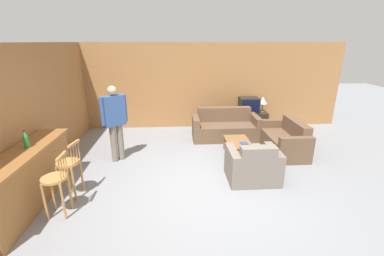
{
  "coord_description": "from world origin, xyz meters",
  "views": [
    {
      "loc": [
        -0.46,
        -4.23,
        2.61
      ],
      "look_at": [
        -0.15,
        0.98,
        0.85
      ],
      "focal_mm": 24.0,
      "sensor_mm": 36.0,
      "label": 1
    }
  ],
  "objects_px": {
    "couch_far": "(225,128)",
    "tv_unit": "(248,120)",
    "bar_chair_mid": "(69,167)",
    "bar_chair_near": "(56,183)",
    "book_on_table": "(244,143)",
    "loveseat_right": "(285,141)",
    "coffee_table": "(238,143)",
    "tv": "(249,105)",
    "armchair_near": "(253,166)",
    "person_by_window": "(115,120)",
    "bottle": "(26,140)",
    "table_lamp": "(263,101)"
  },
  "relations": [
    {
      "from": "armchair_near",
      "to": "coffee_table",
      "type": "height_order",
      "value": "armchair_near"
    },
    {
      "from": "tv_unit",
      "to": "table_lamp",
      "type": "height_order",
      "value": "table_lamp"
    },
    {
      "from": "bottle",
      "to": "book_on_table",
      "type": "height_order",
      "value": "bottle"
    },
    {
      "from": "bottle",
      "to": "book_on_table",
      "type": "distance_m",
      "value": 4.28
    },
    {
      "from": "couch_far",
      "to": "tv_unit",
      "type": "xyz_separation_m",
      "value": [
        0.85,
        0.74,
        -0.03
      ]
    },
    {
      "from": "tv",
      "to": "book_on_table",
      "type": "distance_m",
      "value": 2.27
    },
    {
      "from": "armchair_near",
      "to": "tv",
      "type": "relative_size",
      "value": 1.67
    },
    {
      "from": "bar_chair_near",
      "to": "tv_unit",
      "type": "xyz_separation_m",
      "value": [
        4.07,
        3.97,
        -0.28
      ]
    },
    {
      "from": "loveseat_right",
      "to": "book_on_table",
      "type": "xyz_separation_m",
      "value": [
        -1.12,
        -0.33,
        0.09
      ]
    },
    {
      "from": "couch_far",
      "to": "bottle",
      "type": "relative_size",
      "value": 6.17
    },
    {
      "from": "couch_far",
      "to": "tv_unit",
      "type": "distance_m",
      "value": 1.13
    },
    {
      "from": "bar_chair_near",
      "to": "bottle",
      "type": "xyz_separation_m",
      "value": [
        -0.6,
        0.49,
        0.54
      ]
    },
    {
      "from": "bottle",
      "to": "table_lamp",
      "type": "xyz_separation_m",
      "value": [
        5.1,
        3.48,
        -0.2
      ]
    },
    {
      "from": "book_on_table",
      "to": "loveseat_right",
      "type": "bearing_deg",
      "value": 16.53
    },
    {
      "from": "couch_far",
      "to": "tv_unit",
      "type": "bearing_deg",
      "value": 41.06
    },
    {
      "from": "bar_chair_mid",
      "to": "table_lamp",
      "type": "distance_m",
      "value": 5.67
    },
    {
      "from": "coffee_table",
      "to": "bottle",
      "type": "distance_m",
      "value": 4.26
    },
    {
      "from": "tv_unit",
      "to": "person_by_window",
      "type": "xyz_separation_m",
      "value": [
        -3.57,
        -2.01,
        0.7
      ]
    },
    {
      "from": "armchair_near",
      "to": "tv_unit",
      "type": "bearing_deg",
      "value": 76.73
    },
    {
      "from": "person_by_window",
      "to": "bottle",
      "type": "bearing_deg",
      "value": -126.66
    },
    {
      "from": "armchair_near",
      "to": "tv",
      "type": "height_order",
      "value": "tv"
    },
    {
      "from": "tv_unit",
      "to": "bar_chair_near",
      "type": "bearing_deg",
      "value": -135.71
    },
    {
      "from": "couch_far",
      "to": "coffee_table",
      "type": "xyz_separation_m",
      "value": [
        0.09,
        -1.22,
        0.02
      ]
    },
    {
      "from": "bar_chair_near",
      "to": "armchair_near",
      "type": "height_order",
      "value": "bar_chair_near"
    },
    {
      "from": "coffee_table",
      "to": "tv",
      "type": "relative_size",
      "value": 1.53
    },
    {
      "from": "bar_chair_mid",
      "to": "book_on_table",
      "type": "bearing_deg",
      "value": 21.06
    },
    {
      "from": "bar_chair_mid",
      "to": "tv",
      "type": "relative_size",
      "value": 1.76
    },
    {
      "from": "couch_far",
      "to": "table_lamp",
      "type": "distance_m",
      "value": 1.59
    },
    {
      "from": "armchair_near",
      "to": "tv",
      "type": "distance_m",
      "value": 3.22
    },
    {
      "from": "loveseat_right",
      "to": "book_on_table",
      "type": "distance_m",
      "value": 1.17
    },
    {
      "from": "loveseat_right",
      "to": "coffee_table",
      "type": "height_order",
      "value": "loveseat_right"
    },
    {
      "from": "bar_chair_near",
      "to": "couch_far",
      "type": "height_order",
      "value": "bar_chair_near"
    },
    {
      "from": "tv",
      "to": "coffee_table",
      "type": "bearing_deg",
      "value": -111.25
    },
    {
      "from": "loveseat_right",
      "to": "coffee_table",
      "type": "relative_size",
      "value": 1.66
    },
    {
      "from": "loveseat_right",
      "to": "person_by_window",
      "type": "xyz_separation_m",
      "value": [
        -4.02,
        -0.21,
        0.67
      ]
    },
    {
      "from": "bar_chair_near",
      "to": "book_on_table",
      "type": "xyz_separation_m",
      "value": [
        3.4,
        1.83,
        -0.17
      ]
    },
    {
      "from": "bar_chair_near",
      "to": "couch_far",
      "type": "relative_size",
      "value": 0.56
    },
    {
      "from": "armchair_near",
      "to": "bar_chair_near",
      "type": "bearing_deg",
      "value": -165.5
    },
    {
      "from": "person_by_window",
      "to": "table_lamp",
      "type": "bearing_deg",
      "value": 26.7
    },
    {
      "from": "bar_chair_near",
      "to": "book_on_table",
      "type": "relative_size",
      "value": 6.12
    },
    {
      "from": "bar_chair_mid",
      "to": "couch_far",
      "type": "relative_size",
      "value": 0.56
    },
    {
      "from": "bar_chair_near",
      "to": "table_lamp",
      "type": "bearing_deg",
      "value": 41.43
    },
    {
      "from": "couch_far",
      "to": "coffee_table",
      "type": "relative_size",
      "value": 2.06
    },
    {
      "from": "tv_unit",
      "to": "tv",
      "type": "xyz_separation_m",
      "value": [
        0.0,
        -0.0,
        0.5
      ]
    },
    {
      "from": "bottle",
      "to": "table_lamp",
      "type": "distance_m",
      "value": 6.18
    },
    {
      "from": "coffee_table",
      "to": "tv_unit",
      "type": "height_order",
      "value": "tv_unit"
    },
    {
      "from": "couch_far",
      "to": "person_by_window",
      "type": "distance_m",
      "value": 3.08
    },
    {
      "from": "person_by_window",
      "to": "tv",
      "type": "bearing_deg",
      "value": 29.35
    },
    {
      "from": "bar_chair_near",
      "to": "book_on_table",
      "type": "distance_m",
      "value": 3.87
    },
    {
      "from": "person_by_window",
      "to": "book_on_table",
      "type": "bearing_deg",
      "value": -2.4
    }
  ]
}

